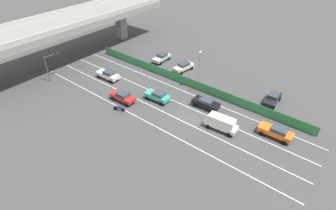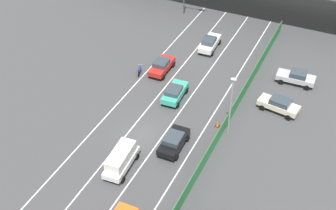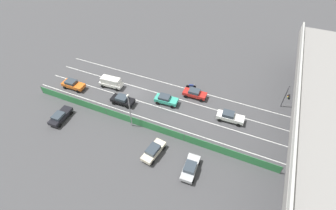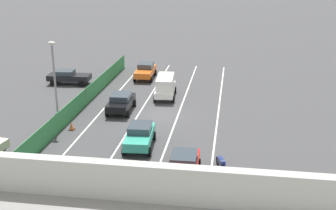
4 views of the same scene
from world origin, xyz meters
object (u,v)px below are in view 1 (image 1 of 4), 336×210
(car_van_white, at_px, (221,123))
(traffic_light, at_px, (51,61))
(car_hatchback_white, at_px, (108,75))
(traffic_cone, at_px, (190,88))
(parked_sedan_dark, at_px, (272,98))
(street_lamp, at_px, (199,66))
(car_sedan_black, at_px, (206,103))
(parked_wagon_silver, at_px, (162,57))
(motorcycle, at_px, (119,108))
(parked_sedan_cream, at_px, (184,66))
(car_taxi_teal, at_px, (158,96))
(car_sedan_red, at_px, (123,96))
(car_taxi_orange, at_px, (277,132))

(car_van_white, height_order, traffic_light, traffic_light)
(car_hatchback_white, height_order, traffic_cone, car_hatchback_white)
(parked_sedan_dark, distance_m, street_lamp, 12.91)
(car_sedan_black, distance_m, parked_wagon_silver, 18.23)
(traffic_light, bearing_deg, car_van_white, -78.56)
(motorcycle, height_order, traffic_light, traffic_light)
(car_van_white, bearing_deg, motorcycle, 112.24)
(motorcycle, xyz_separation_m, traffic_light, (-0.40, 16.88, 3.03))
(parked_sedan_dark, bearing_deg, parked_sedan_cream, 89.66)
(motorcycle, relative_size, parked_sedan_dark, 0.41)
(car_taxi_teal, bearing_deg, car_van_white, -90.12)
(motorcycle, xyz_separation_m, parked_sedan_dark, (17.03, -17.66, 0.40))
(car_sedan_red, bearing_deg, traffic_cone, -34.04)
(car_taxi_orange, distance_m, traffic_light, 39.45)
(parked_wagon_silver, bearing_deg, traffic_light, 149.26)
(car_taxi_teal, bearing_deg, car_sedan_red, 130.98)
(motorcycle, bearing_deg, parked_wagon_silver, 19.15)
(car_sedan_black, bearing_deg, traffic_cone, 60.29)
(car_sedan_red, xyz_separation_m, parked_wagon_silver, (15.38, 4.65, 0.00))
(motorcycle, height_order, street_lamp, street_lamp)
(car_taxi_teal, relative_size, traffic_cone, 6.21)
(car_taxi_teal, xyz_separation_m, car_sedan_black, (3.25, -7.25, -0.01))
(parked_sedan_dark, bearing_deg, traffic_cone, 111.65)
(car_taxi_teal, xyz_separation_m, parked_sedan_cream, (11.15, 2.88, 0.01))
(car_taxi_orange, distance_m, motorcycle, 23.22)
(car_sedan_red, bearing_deg, car_sedan_black, -58.89)
(motorcycle, distance_m, parked_sedan_dark, 24.54)
(street_lamp, bearing_deg, car_van_white, -129.97)
(parked_sedan_cream, height_order, traffic_light, traffic_light)
(parked_wagon_silver, xyz_separation_m, street_lamp, (-4.28, -11.88, 3.34))
(car_hatchback_white, bearing_deg, traffic_cone, -65.55)
(car_hatchback_white, relative_size, parked_sedan_cream, 1.01)
(car_taxi_orange, bearing_deg, car_sedan_black, 90.30)
(car_van_white, bearing_deg, traffic_cone, 57.35)
(motorcycle, distance_m, traffic_cone, 13.09)
(car_taxi_teal, relative_size, car_van_white, 0.91)
(traffic_light, bearing_deg, motorcycle, -88.63)
(car_hatchback_white, xyz_separation_m, car_sedan_black, (3.59, -18.99, -0.04))
(car_taxi_orange, xyz_separation_m, car_sedan_red, (-7.01, 22.76, -0.02))
(parked_wagon_silver, bearing_deg, car_taxi_orange, -106.98)
(parked_sedan_cream, bearing_deg, motorcycle, -179.64)
(car_taxi_teal, distance_m, street_lamp, 8.64)
(car_sedan_red, relative_size, motorcycle, 2.38)
(car_sedan_red, height_order, parked_sedan_cream, parked_sedan_cream)
(car_hatchback_white, bearing_deg, street_lamp, -62.26)
(car_van_white, height_order, motorcycle, car_van_white)
(car_taxi_orange, relative_size, car_van_white, 0.97)
(car_van_white, distance_m, car_hatchback_white, 23.57)
(car_sedan_red, relative_size, parked_wagon_silver, 0.99)
(car_taxi_teal, xyz_separation_m, car_sedan_red, (-3.70, 4.26, -0.01))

